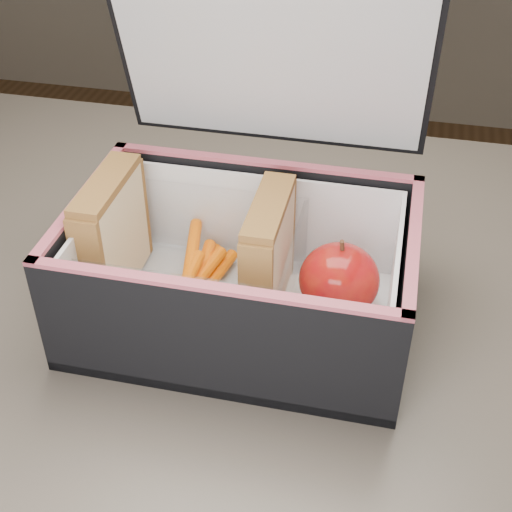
{
  "coord_description": "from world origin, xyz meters",
  "views": [
    {
      "loc": [
        0.14,
        -0.44,
        1.18
      ],
      "look_at": [
        0.03,
        0.02,
        0.81
      ],
      "focal_mm": 50.0,
      "sensor_mm": 36.0,
      "label": 1
    }
  ],
  "objects": [
    {
      "name": "carrot_sticks",
      "position": [
        -0.02,
        0.03,
        0.78
      ],
      "size": [
        0.05,
        0.14,
        0.03
      ],
      "color": "#FF6507",
      "rests_on": "plastic_tub"
    },
    {
      "name": "kitchen_table",
      "position": [
        0.0,
        0.0,
        0.66
      ],
      "size": [
        1.2,
        0.8,
        0.75
      ],
      "color": "#534840",
      "rests_on": "ground"
    },
    {
      "name": "paper_napkin",
      "position": [
        0.1,
        0.03,
        0.77
      ],
      "size": [
        0.11,
        0.11,
        0.01
      ],
      "primitive_type": "cube",
      "rotation": [
        0.0,
        0.0,
        0.35
      ],
      "color": "white",
      "rests_on": "lunch_bag"
    },
    {
      "name": "lunch_bag",
      "position": [
        0.02,
        0.02,
        0.81
      ],
      "size": [
        0.28,
        0.24,
        0.28
      ],
      "color": "black",
      "rests_on": "kitchen_table"
    },
    {
      "name": "sandwich_left",
      "position": [
        -0.09,
        0.02,
        0.82
      ],
      "size": [
        0.03,
        0.1,
        0.11
      ],
      "color": "beige",
      "rests_on": "plastic_tub"
    },
    {
      "name": "red_apple",
      "position": [
        0.1,
        0.02,
        0.8
      ],
      "size": [
        0.09,
        0.09,
        0.07
      ],
      "rotation": [
        0.0,
        0.0,
        -0.33
      ],
      "color": "#9A000E",
      "rests_on": "paper_napkin"
    },
    {
      "name": "sandwich_right",
      "position": [
        0.04,
        0.02,
        0.82
      ],
      "size": [
        0.03,
        0.09,
        0.11
      ],
      "color": "beige",
      "rests_on": "plastic_tub"
    },
    {
      "name": "plastic_tub",
      "position": [
        -0.03,
        0.02,
        0.8
      ],
      "size": [
        0.18,
        0.13,
        0.08
      ],
      "primitive_type": null,
      "color": "white",
      "rests_on": "lunch_bag"
    }
  ]
}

